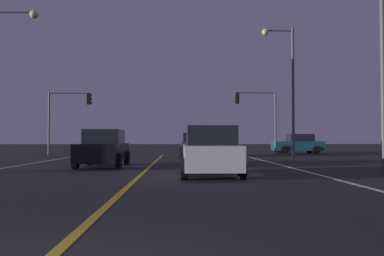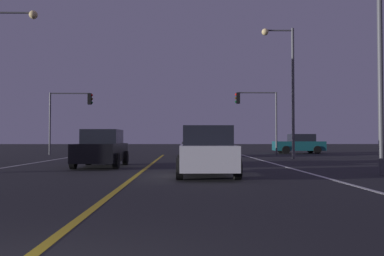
{
  "view_description": "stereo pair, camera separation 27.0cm",
  "coord_description": "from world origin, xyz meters",
  "views": [
    {
      "loc": [
        1.38,
        -2.93,
        1.27
      ],
      "look_at": [
        2.19,
        24.57,
        2.01
      ],
      "focal_mm": 38.06,
      "sensor_mm": 36.0,
      "label": 1
    },
    {
      "loc": [
        1.65,
        -2.93,
        1.27
      ],
      "look_at": [
        2.19,
        24.57,
        2.01
      ],
      "focal_mm": 38.06,
      "sensor_mm": 36.0,
      "label": 2
    }
  ],
  "objects": [
    {
      "name": "car_crossing_side",
      "position": [
        11.75,
        32.49,
        0.82
      ],
      "size": [
        4.3,
        2.02,
        1.7
      ],
      "rotation": [
        0.0,
        0.0,
        3.14
      ],
      "color": "black",
      "rests_on": "ground"
    },
    {
      "name": "street_lamp_right_near",
      "position": [
        7.95,
        11.22,
        4.9
      ],
      "size": [
        2.63,
        0.44,
        7.62
      ],
      "rotation": [
        0.0,
        0.0,
        3.14
      ],
      "color": "#4C4C51",
      "rests_on": "ground"
    },
    {
      "name": "street_lamp_right_far",
      "position": [
        8.14,
        22.72,
        5.26
      ],
      "size": [
        2.08,
        0.44,
        8.35
      ],
      "rotation": [
        0.0,
        0.0,
        3.14
      ],
      "color": "#4C4C51",
      "rests_on": "ground"
    },
    {
      "name": "car_ahead_far",
      "position": [
        2.4,
        26.46,
        0.82
      ],
      "size": [
        2.02,
        4.3,
        1.7
      ],
      "rotation": [
        0.0,
        0.0,
        1.57
      ],
      "color": "black",
      "rests_on": "ground"
    },
    {
      "name": "lane_center_divider",
      "position": [
        0.0,
        11.75,
        0.0
      ],
      "size": [
        0.16,
        35.51,
        0.01
      ],
      "primitive_type": "cube",
      "color": "gold",
      "rests_on": "ground"
    },
    {
      "name": "lane_edge_right",
      "position": [
        6.28,
        11.75,
        0.0
      ],
      "size": [
        0.16,
        35.51,
        0.01
      ],
      "primitive_type": "cube",
      "color": "silver",
      "rests_on": "ground"
    },
    {
      "name": "car_lead_same_lane",
      "position": [
        2.42,
        11.01,
        0.82
      ],
      "size": [
        2.02,
        4.3,
        1.7
      ],
      "rotation": [
        0.0,
        0.0,
        1.57
      ],
      "color": "black",
      "rests_on": "ground"
    },
    {
      "name": "car_oncoming",
      "position": [
        -2.11,
        15.69,
        0.82
      ],
      "size": [
        2.02,
        4.3,
        1.7
      ],
      "rotation": [
        0.0,
        0.0,
        -1.57
      ],
      "color": "black",
      "rests_on": "ground"
    },
    {
      "name": "traffic_light_near_right",
      "position": [
        7.5,
        30.01,
        3.82
      ],
      "size": [
        3.45,
        0.36,
        5.1
      ],
      "rotation": [
        0.0,
        0.0,
        3.14
      ],
      "color": "#4C4C51",
      "rests_on": "ground"
    },
    {
      "name": "traffic_light_near_left",
      "position": [
        -7.45,
        30.01,
        3.76
      ],
      "size": [
        3.51,
        0.36,
        5.01
      ],
      "color": "#4C4C51",
      "rests_on": "ground"
    }
  ]
}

